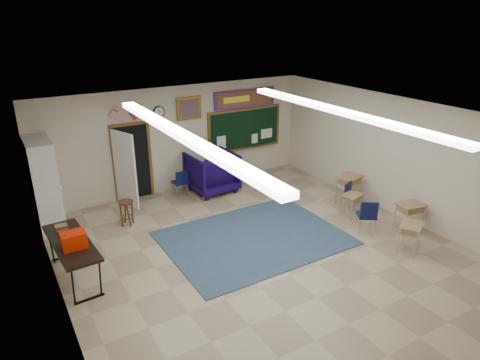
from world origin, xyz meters
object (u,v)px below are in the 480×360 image
student_desk_front_left (352,204)px  student_desk_front_right (348,188)px  wingback_armchair (212,172)px  wooden_stool (127,213)px  folding_table (74,258)px

student_desk_front_left → student_desk_front_right: student_desk_front_right is taller
wingback_armchair → student_desk_front_left: 4.04m
student_desk_front_right → wooden_stool: 5.84m
wingback_armchair → folding_table: (-4.33, -2.53, -0.14)m
student_desk_front_right → wooden_stool: student_desk_front_right is taller
student_desk_front_left → wooden_stool: bearing=140.7°
student_desk_front_left → wooden_stool: (-5.00, 2.52, -0.02)m
folding_table → wingback_armchair: bearing=26.9°
student_desk_front_left → wooden_stool: size_ratio=0.99×
wooden_stool → folding_table: bearing=-132.7°
student_desk_front_right → folding_table: size_ratio=0.39×
wingback_armchair → student_desk_front_right: (2.77, -2.68, -0.15)m
student_desk_front_left → wooden_stool: wooden_stool is taller
wooden_stool → student_desk_front_right: bearing=-18.3°
wingback_armchair → folding_table: wingback_armchair is taller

